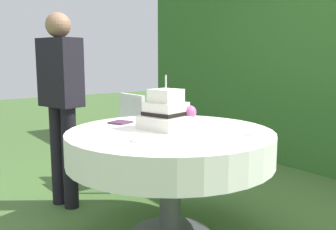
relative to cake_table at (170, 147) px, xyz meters
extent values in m
cylinder|color=#4C4C51|center=(0.00, 0.00, -0.28)|extent=(0.15, 0.15, 0.73)
cylinder|color=brown|center=(0.00, 0.00, 0.10)|extent=(1.36, 1.36, 0.03)
cylinder|color=white|center=(0.00, 0.00, 0.01)|extent=(1.39, 1.39, 0.21)
cube|color=white|center=(-0.08, 0.02, 0.16)|extent=(0.36, 0.36, 0.09)
cube|color=white|center=(-0.08, 0.02, 0.25)|extent=(0.29, 0.29, 0.09)
cube|color=black|center=(-0.08, 0.02, 0.22)|extent=(0.30, 0.30, 0.03)
cube|color=white|center=(-0.08, 0.02, 0.34)|extent=(0.23, 0.23, 0.09)
sphere|color=#C6599E|center=(0.01, 0.16, 0.23)|extent=(0.09, 0.09, 0.09)
cylinder|color=silver|center=(-0.08, 0.02, 0.43)|extent=(0.01, 0.01, 0.10)
cylinder|color=white|center=(0.16, -0.34, 0.12)|extent=(0.11, 0.11, 0.01)
cylinder|color=white|center=(0.43, 0.33, 0.12)|extent=(0.10, 0.10, 0.01)
cube|color=#4C2D47|center=(-0.45, -0.13, 0.12)|extent=(0.18, 0.18, 0.01)
cylinder|color=white|center=(-1.32, 0.05, -0.42)|extent=(0.03, 0.03, 0.45)
cylinder|color=white|center=(-1.00, 0.06, -0.42)|extent=(0.03, 0.03, 0.45)
cylinder|color=white|center=(-1.33, 0.37, -0.42)|extent=(0.03, 0.03, 0.45)
cylinder|color=white|center=(-1.01, 0.38, -0.42)|extent=(0.03, 0.03, 0.45)
cube|color=white|center=(-1.17, 0.22, -0.18)|extent=(0.41, 0.41, 0.04)
cube|color=white|center=(-1.17, 0.40, 0.04)|extent=(0.40, 0.05, 0.40)
cylinder|color=black|center=(-1.06, -0.40, -0.22)|extent=(0.12, 0.12, 0.85)
cylinder|color=black|center=(-0.90, -0.36, -0.22)|extent=(0.12, 0.12, 0.85)
cube|color=black|center=(-0.98, -0.38, 0.48)|extent=(0.40, 0.29, 0.55)
sphere|color=#8C664C|center=(-0.98, -0.38, 0.85)|extent=(0.20, 0.20, 0.20)
camera|label=1|loc=(1.97, -1.46, 0.59)|focal=39.77mm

